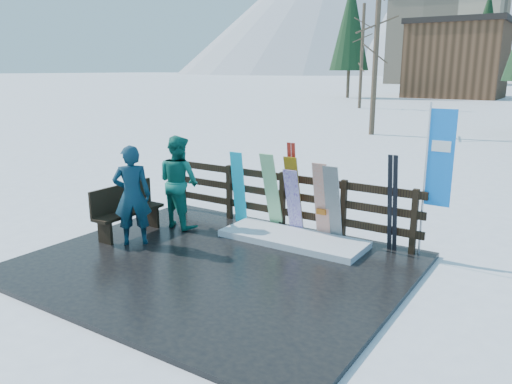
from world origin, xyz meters
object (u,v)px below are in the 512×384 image
Objects in this scene: snowboard_0 at (239,188)px; snowboard_1 at (272,192)px; snowboard_2 at (294,196)px; rental_flag at (437,164)px; snowboard_4 at (333,204)px; person_back at (179,182)px; snowboard_5 at (322,202)px; snowboard_3 at (293,202)px; person_front at (132,195)px; bench at (126,208)px.

snowboard_1 reaches higher than snowboard_0.
rental_flag is (2.50, 0.27, 0.83)m from snowboard_2.
snowboard_0 is 2.09m from snowboard_4.
rental_flag is at bearing -159.87° from person_back.
snowboard_5 is (0.58, 0.00, -0.03)m from snowboard_2.
snowboard_3 is at bearing -180.00° from snowboard_5.
snowboard_3 is at bearing -180.00° from snowboard_4.
snowboard_3 is (0.48, -0.00, -0.13)m from snowboard_1.
snowboard_4 is 3.62m from person_front.
person_front reaches higher than bench.
snowboard_4 is (0.81, 0.00, 0.08)m from snowboard_3.
snowboard_0 is 1.28m from snowboard_2.
rental_flag is at bearing 6.17° from snowboard_2.
person_back is (-0.90, -0.79, 0.17)m from snowboard_0.
snowboard_2 is 1.05× the size of snowboard_5.
snowboard_0 reaches higher than snowboard_5.
person_back is (-2.19, -0.79, 0.16)m from snowboard_2.
person_front is 1.24m from person_back.
snowboard_4 is 3.10m from person_back.
rental_flag reaches higher than person_back.
snowboard_1 reaches higher than snowboard_2.
snowboard_0 is at bearing 180.00° from snowboard_5.
snowboard_4 is at bearing -0.00° from snowboard_5.
person_back is at bearing -138.71° from snowboard_0.
snowboard_3 is 0.60m from snowboard_5.
snowboard_1 is 2.65m from person_front.
snowboard_1 is 1.09× the size of snowboard_4.
snowboard_3 is at bearing 32.46° from bench.
snowboard_4 is (0.80, 0.00, -0.05)m from snowboard_2.
bench is at bearing -142.23° from snowboard_1.
bench is 0.95× the size of snowboard_2.
snowboard_2 is at bearing -180.00° from snowboard_5.
person_front is at bearing -137.05° from snowboard_2.
person_back reaches higher than snowboard_4.
snowboard_2 reaches higher than snowboard_5.
snowboard_2 is at bearing -152.71° from person_back.
snowboard_4 is 0.82× the size of person_front.
bench is 3.93m from snowboard_4.
snowboard_0 reaches higher than bench.
snowboard_5 is 0.81× the size of person_back.
snowboard_3 is 0.90× the size of snowboard_4.
snowboard_4 is at bearing -157.80° from person_back.
snowboard_4 is at bearing -0.00° from snowboard_0.
person_front is (-2.77, -2.04, 0.17)m from snowboard_5.
snowboard_4 reaches higher than bench.
bench is 3.21m from snowboard_3.
snowboard_0 is at bearing 180.00° from snowboard_3.
snowboard_2 reaches higher than bench.
snowboard_3 is at bearing -173.85° from rental_flag.
person_back is at bearing -159.97° from snowboard_3.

